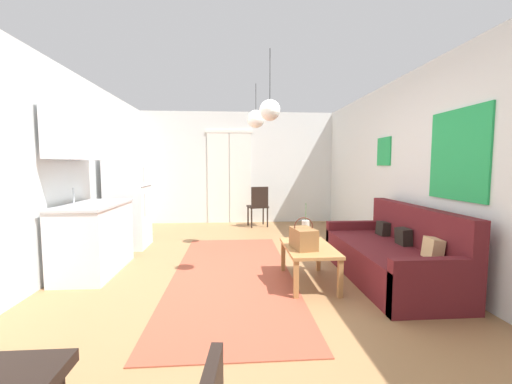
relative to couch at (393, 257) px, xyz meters
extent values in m
cube|color=#996D44|center=(-1.78, 0.03, -0.32)|extent=(5.10, 8.40, 0.10)
cube|color=silver|center=(-1.78, 3.98, 1.03)|extent=(4.70, 0.10, 2.61)
cube|color=white|center=(-2.25, 3.92, 0.79)|extent=(0.50, 0.02, 2.12)
cube|color=white|center=(-1.73, 3.92, 0.79)|extent=(0.50, 0.02, 2.12)
cube|color=white|center=(-1.99, 3.92, 1.88)|extent=(1.10, 0.03, 0.06)
cube|color=silver|center=(0.52, 0.03, 1.03)|extent=(0.10, 8.00, 2.61)
cube|color=green|center=(0.46, -0.38, 1.20)|extent=(0.02, 0.87, 0.96)
cube|color=green|center=(0.46, 1.25, 1.30)|extent=(0.02, 0.41, 0.44)
cube|color=silver|center=(-4.08, 0.03, 1.03)|extent=(0.10, 8.00, 2.61)
cube|color=orange|center=(-4.02, 1.12, 1.57)|extent=(0.02, 0.32, 0.40)
cube|color=#9E4733|center=(-1.92, 0.31, -0.27)|extent=(1.45, 3.59, 0.01)
cube|color=#5B191E|center=(-0.09, 0.00, -0.07)|extent=(0.87, 1.97, 0.41)
cube|color=#5B191E|center=(0.27, 0.00, 0.17)|extent=(0.15, 1.97, 0.88)
cube|color=#5B191E|center=(-0.09, -0.93, 0.00)|extent=(0.87, 0.11, 0.54)
cube|color=#5B191E|center=(-0.09, 0.93, 0.00)|extent=(0.87, 0.11, 0.54)
cube|color=tan|center=(0.12, -0.55, 0.25)|extent=(0.16, 0.22, 0.22)
cube|color=black|center=(0.13, 0.02, 0.24)|extent=(0.14, 0.20, 0.21)
cube|color=black|center=(0.13, 0.54, 0.23)|extent=(0.15, 0.19, 0.19)
cube|color=#A87542|center=(-1.03, -0.04, 0.15)|extent=(0.54, 0.91, 0.04)
cube|color=#A87542|center=(-1.26, -0.46, -0.07)|extent=(0.05, 0.05, 0.40)
cube|color=#A87542|center=(-0.80, -0.46, -0.07)|extent=(0.05, 0.05, 0.40)
cube|color=#A87542|center=(-1.26, 0.37, -0.07)|extent=(0.05, 0.05, 0.40)
cube|color=#A87542|center=(-0.80, 0.37, -0.07)|extent=(0.05, 0.05, 0.40)
cylinder|color=beige|center=(-1.00, 0.26, 0.29)|extent=(0.09, 0.09, 0.24)
cylinder|color=#477F42|center=(-1.00, 0.26, 0.52)|extent=(0.01, 0.01, 0.22)
cube|color=brown|center=(-1.12, -0.15, 0.28)|extent=(0.28, 0.37, 0.23)
torus|color=#512319|center=(-1.12, -0.15, 0.41)|extent=(0.21, 0.01, 0.21)
cube|color=white|center=(-3.63, 1.76, 0.55)|extent=(0.59, 0.63, 1.64)
cube|color=#4C4C51|center=(-3.33, 1.76, 0.75)|extent=(0.01, 0.60, 0.01)
cylinder|color=#B7BABF|center=(-3.31, 1.59, 0.94)|extent=(0.02, 0.02, 0.23)
cylinder|color=#B7BABF|center=(-3.31, 1.59, 0.45)|extent=(0.02, 0.02, 0.36)
cube|color=silver|center=(-3.67, 0.53, 0.15)|extent=(0.60, 1.16, 0.85)
cube|color=#B7BABF|center=(-3.67, 0.53, 0.59)|extent=(0.63, 1.19, 0.03)
cube|color=#999BA0|center=(-3.67, 0.55, 0.55)|extent=(0.36, 0.40, 0.10)
cylinder|color=#B7BABF|center=(-3.91, 0.55, 0.71)|extent=(0.02, 0.02, 0.20)
cube|color=silver|center=(-3.81, 0.53, 1.51)|extent=(0.32, 1.05, 0.70)
cylinder|color=black|center=(-1.21, 3.62, -0.06)|extent=(0.03, 0.03, 0.43)
cylinder|color=black|center=(-1.57, 3.55, -0.06)|extent=(0.03, 0.03, 0.43)
cylinder|color=black|center=(-1.15, 3.28, -0.06)|extent=(0.03, 0.03, 0.43)
cylinder|color=black|center=(-1.50, 3.22, -0.06)|extent=(0.03, 0.03, 0.43)
cube|color=black|center=(-1.36, 3.42, 0.17)|extent=(0.49, 0.47, 0.04)
cube|color=black|center=(-1.33, 3.24, 0.40)|extent=(0.38, 0.10, 0.44)
cylinder|color=black|center=(-1.50, -0.08, 2.07)|extent=(0.01, 0.01, 0.54)
sphere|color=white|center=(-1.50, -0.08, 1.69)|extent=(0.23, 0.23, 0.23)
cylinder|color=black|center=(-1.54, 1.37, 2.14)|extent=(0.01, 0.01, 0.40)
sphere|color=white|center=(-1.54, 1.37, 1.80)|extent=(0.27, 0.27, 0.27)
camera|label=1|loc=(-1.90, -3.54, 1.09)|focal=22.07mm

